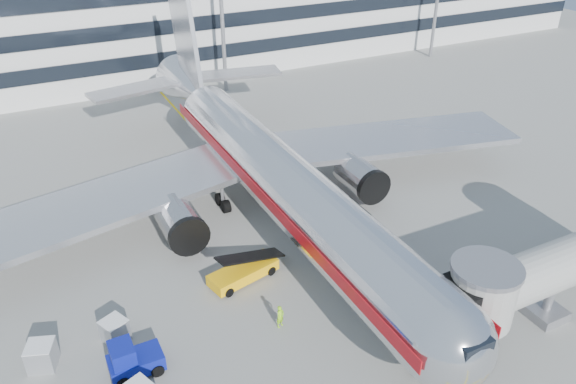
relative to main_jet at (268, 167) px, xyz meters
name	(u,v)px	position (x,y,z in m)	size (l,w,h in m)	color
ground	(341,292)	(0.00, -11.72, -4.23)	(180.00, 180.00, 0.00)	gray
lead_in_line	(277,222)	(0.00, -1.72, -4.23)	(0.25, 70.00, 0.01)	yellow
main_jet	(268,167)	(0.00, 0.00, 0.00)	(50.95, 48.70, 16.06)	silver
terminal	(129,12)	(0.00, 46.23, 3.57)	(150.00, 24.25, 15.60)	silver
belt_loader	(243,271)	(-5.41, -7.41, -3.52)	(5.43, 2.94, 2.53)	#FFB50A
baggage_tug	(132,360)	(-14.34, -12.42, -3.24)	(3.04, 1.97, 2.27)	navy
cargo_container_left	(42,355)	(-18.89, -9.51, -3.43)	(1.92, 1.92, 1.60)	#ABADB2
cargo_container_right	(115,330)	(-14.69, -9.25, -3.49)	(1.84, 1.84, 1.47)	#ABADB2
ramp_worker	(280,317)	(-5.15, -12.79, -3.44)	(0.58, 0.38, 1.59)	#8FE117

